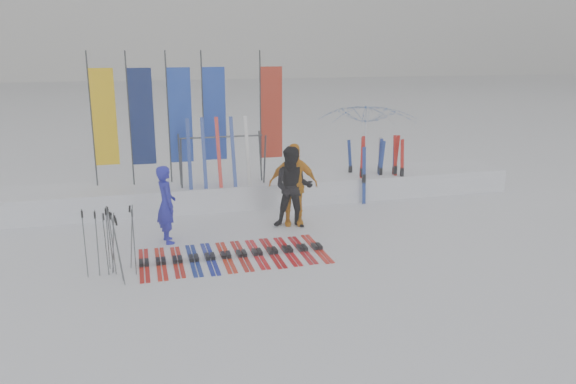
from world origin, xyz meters
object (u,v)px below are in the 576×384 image
object	(u,v)px
person_blue	(166,204)
ski_rack	(222,153)
tent_canopy	(367,147)
person_yellow	(293,184)
ski_row	(233,255)
person_black	(293,188)

from	to	relation	value
person_blue	ski_rack	size ratio (longest dim) A/B	0.78
person_blue	tent_canopy	distance (m)	6.31
person_yellow	ski_row	bearing A→B (deg)	-121.02
person_blue	ski_row	size ratio (longest dim) A/B	0.46
person_blue	person_black	xyz separation A→B (m)	(2.74, 0.28, 0.10)
person_black	ski_row	bearing A→B (deg)	-118.19
tent_canopy	ski_rack	world-z (taller)	tent_canopy
person_black	tent_canopy	world-z (taller)	tent_canopy
person_blue	ski_row	distance (m)	1.81
person_black	ski_rack	bearing A→B (deg)	143.04
person_blue	tent_canopy	size ratio (longest dim) A/B	0.59
ski_row	person_blue	bearing A→B (deg)	134.08
person_yellow	ski_rack	size ratio (longest dim) A/B	0.90
person_yellow	tent_canopy	world-z (taller)	tent_canopy
person_blue	person_yellow	bearing A→B (deg)	-91.04
person_black	tent_canopy	distance (m)	3.88
person_black	person_yellow	bearing A→B (deg)	93.54
person_blue	person_yellow	size ratio (longest dim) A/B	0.86
tent_canopy	ski_row	distance (m)	6.15
person_blue	ski_rack	distance (m)	2.69
ski_row	ski_rack	distance (m)	3.62
person_black	ski_row	distance (m)	2.33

